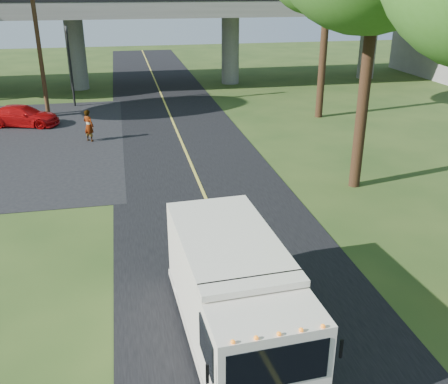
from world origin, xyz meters
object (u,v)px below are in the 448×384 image
object	(u,v)px
utility_pole	(38,39)
step_van	(234,292)
red_sedan	(23,116)
traffic_signal	(69,57)
pedestrian	(89,126)

from	to	relation	value
utility_pole	step_van	bearing A→B (deg)	-73.92
red_sedan	step_van	bearing A→B (deg)	-144.18
traffic_signal	step_van	size ratio (longest dim) A/B	0.87
traffic_signal	utility_pole	distance (m)	2.86
traffic_signal	pedestrian	size ratio (longest dim) A/B	3.10
traffic_signal	utility_pole	world-z (taller)	utility_pole
red_sedan	pedestrian	distance (m)	5.52
utility_pole	pedestrian	distance (m)	7.98
step_van	pedestrian	size ratio (longest dim) A/B	3.57
traffic_signal	red_sedan	size ratio (longest dim) A/B	1.27
traffic_signal	utility_pole	bearing A→B (deg)	-126.87
step_van	utility_pole	bearing A→B (deg)	103.12
step_van	pedestrian	xyz separation A→B (m)	(-3.91, 16.92, -0.50)
pedestrian	traffic_signal	bearing A→B (deg)	-39.64
traffic_signal	red_sedan	distance (m)	5.83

